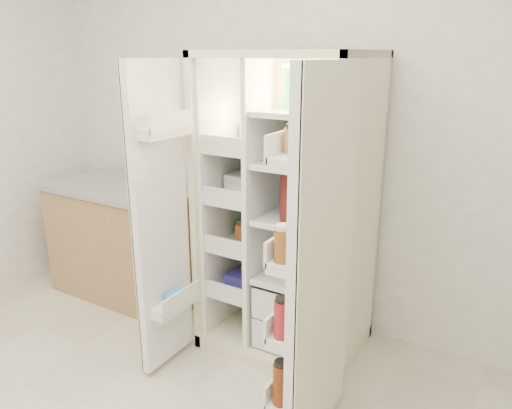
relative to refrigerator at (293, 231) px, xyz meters
The scene contains 5 objects.
wall_back 0.73m from the refrigerator, 120.52° to the left, with size 4.00×0.02×2.70m, color white.
refrigerator is the anchor object (origin of this frame).
freezer_door 0.81m from the refrigerator, 130.53° to the right, with size 0.15×0.40×1.72m.
fridge_door 0.85m from the refrigerator, 56.21° to the right, with size 0.17×0.58×1.72m.
kitchen_counter 1.39m from the refrigerator, behind, with size 1.18×0.63×0.86m.
Camera 1 is at (1.44, -0.84, 1.78)m, focal length 34.00 mm.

